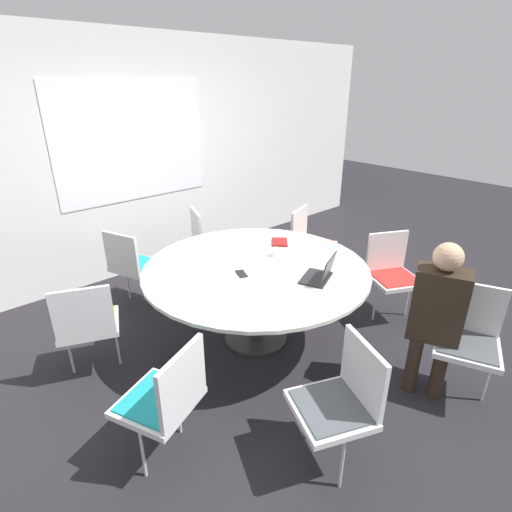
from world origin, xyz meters
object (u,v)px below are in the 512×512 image
object	(u,v)px
chair_0	(469,334)
spiral_notebook	(280,242)
chair_6	(166,396)
cell_phone	(241,274)
chair_7	(341,397)
coffee_cup	(276,252)
chair_1	(392,270)
laptop	(321,274)
chair_3	(208,238)
chair_2	(309,239)
person_0	(437,308)
chair_5	(87,321)
chair_4	(132,262)
handbag	(272,256)

from	to	relation	value
chair_0	spiral_notebook	size ratio (longest dim) A/B	3.31
chair_6	cell_phone	bearing A→B (deg)	5.46
cell_phone	chair_7	bearing A→B (deg)	-103.59
chair_7	coffee_cup	bearing A→B (deg)	-6.43
chair_1	laptop	world-z (taller)	laptop
chair_3	chair_7	size ratio (longest dim) A/B	1.00
chair_2	coffee_cup	xyz separation A→B (m)	(-1.00, -0.46, 0.27)
laptop	spiral_notebook	distance (m)	0.84
chair_3	person_0	distance (m)	2.67
chair_5	chair_7	bearing A→B (deg)	-42.14
chair_0	chair_4	world-z (taller)	same
coffee_cup	chair_5	bearing A→B (deg)	164.27
chair_7	chair_1	bearing A→B (deg)	-44.17
chair_7	person_0	bearing A→B (deg)	-68.71
chair_4	coffee_cup	world-z (taller)	chair_4
chair_0	chair_5	xyz separation A→B (m)	(-2.01, 2.02, 0.00)
chair_1	chair_4	bearing A→B (deg)	-18.34
chair_2	chair_3	distance (m)	1.18
chair_3	chair_2	bearing A→B (deg)	67.58
chair_5	handbag	distance (m)	2.57
chair_3	cell_phone	world-z (taller)	chair_3
chair_2	cell_phone	xyz separation A→B (m)	(-1.47, -0.54, 0.23)
spiral_notebook	handbag	xyz separation A→B (m)	(0.66, 0.78, -0.60)
chair_1	chair_6	distance (m)	2.51
person_0	spiral_notebook	size ratio (longest dim) A/B	4.68
chair_4	handbag	xyz separation A→B (m)	(1.73, -0.25, -0.36)
chair_1	chair_4	size ratio (longest dim) A/B	1.00
person_0	spiral_notebook	distance (m)	1.58
chair_3	chair_7	xyz separation A→B (m)	(-0.92, -2.62, 0.00)
chair_4	laptop	size ratio (longest dim) A/B	2.34
chair_4	handbag	size ratio (longest dim) A/B	2.34
chair_1	chair_3	xyz separation A→B (m)	(-0.84, 1.90, 0.00)
chair_0	laptop	distance (m)	1.15
chair_7	laptop	xyz separation A→B (m)	(0.71, 0.77, 0.28)
chair_0	spiral_notebook	xyz separation A→B (m)	(-0.18, 1.77, 0.24)
chair_6	chair_7	world-z (taller)	same
chair_4	person_0	world-z (taller)	person_0
chair_4	cell_phone	xyz separation A→B (m)	(0.36, -1.30, 0.23)
coffee_cup	cell_phone	bearing A→B (deg)	-170.74
laptop	handbag	bearing A→B (deg)	-144.69
cell_phone	coffee_cup	bearing A→B (deg)	9.26
chair_4	coffee_cup	bearing A→B (deg)	13.80
spiral_notebook	coffee_cup	distance (m)	0.32
coffee_cup	handbag	world-z (taller)	coffee_cup
chair_1	chair_7	distance (m)	1.89
spiral_notebook	chair_3	bearing A→B (deg)	95.83
chair_1	spiral_notebook	bearing A→B (deg)	-21.17
chair_3	chair_6	world-z (taller)	same
chair_2	handbag	bearing A→B (deg)	-98.39
chair_2	laptop	size ratio (longest dim) A/B	2.34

